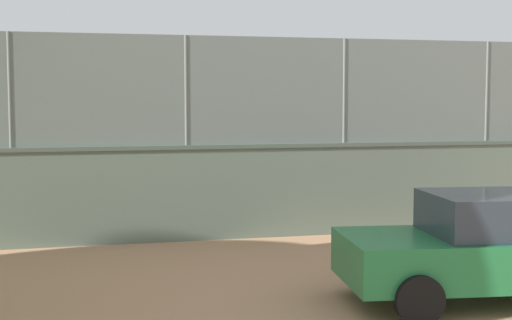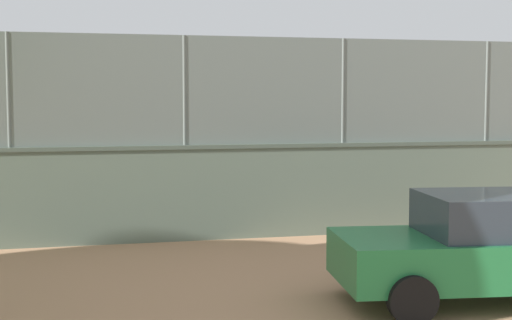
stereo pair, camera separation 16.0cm
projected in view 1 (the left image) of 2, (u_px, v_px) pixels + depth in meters
name	position (u px, v px, depth m)	size (l,w,h in m)	color
ground_plane	(176.00, 185.00, 23.73)	(260.00, 260.00, 0.00)	tan
perimeter_wall	(343.00, 188.00, 15.19)	(33.11, 0.84, 1.87)	slate
fence_panel_on_wall	(344.00, 91.00, 15.02)	(32.51, 0.57, 2.12)	slate
player_baseline_waiting	(136.00, 186.00, 16.17)	(1.09, 0.66, 1.46)	#591919
player_foreground_swinging	(151.00, 152.00, 25.25)	(1.02, 0.90, 1.61)	#591919
player_near_wall_returning	(386.00, 169.00, 19.56)	(0.96, 0.73, 1.55)	black
sports_ball	(92.00, 194.00, 14.78)	(0.20, 0.20, 0.20)	orange
parked_car_green	(508.00, 245.00, 10.03)	(4.57, 2.37, 1.49)	#1E6B38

